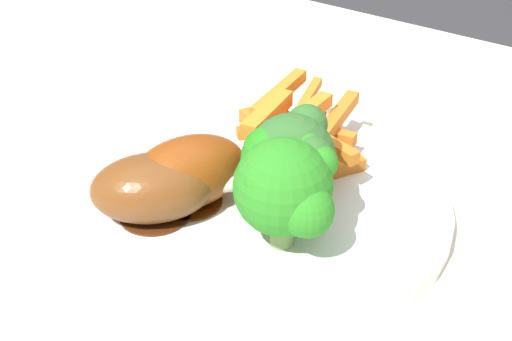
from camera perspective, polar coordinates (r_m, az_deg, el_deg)
name	(u,v)px	position (r m, az deg, el deg)	size (l,w,h in m)	color
dining_table	(239,339)	(0.54, -1.37, -13.45)	(1.09, 0.87, 0.70)	silver
dinner_plate	(256,201)	(0.50, 0.00, -2.51)	(0.27, 0.27, 0.01)	silver
broccoli_floret_front	(291,186)	(0.43, 2.81, -1.27)	(0.07, 0.07, 0.07)	#7E9E5A
broccoli_floret_middle	(294,159)	(0.45, 3.10, 0.95)	(0.06, 0.06, 0.07)	#85A152
broccoli_floret_back	(274,161)	(0.45, 1.50, 0.81)	(0.05, 0.05, 0.07)	#91A24A
carrot_fries_pile	(295,131)	(0.53, 3.16, 3.23)	(0.12, 0.15, 0.05)	orange
chicken_drumstick_near	(159,188)	(0.47, -7.84, -1.38)	(0.12, 0.12, 0.04)	#4B230F
chicken_drumstick_far	(191,173)	(0.48, -5.31, -0.19)	(0.08, 0.13, 0.05)	#5B2209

